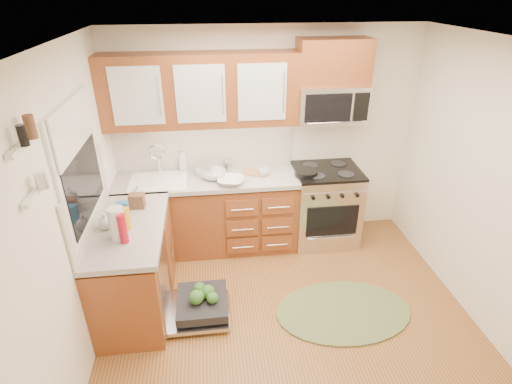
{
  "coord_description": "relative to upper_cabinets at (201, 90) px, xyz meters",
  "views": [
    {
      "loc": [
        -0.67,
        -2.64,
        2.87
      ],
      "look_at": [
        -0.23,
        0.85,
        1.02
      ],
      "focal_mm": 28.0,
      "sensor_mm": 36.0,
      "label": 1
    }
  ],
  "objects": [
    {
      "name": "red_bottle",
      "position": [
        -0.69,
        -1.31,
        -0.82
      ],
      "size": [
        0.08,
        0.08,
        0.27
      ],
      "primitive_type": "cylinder",
      "rotation": [
        0.0,
        0.0,
        0.16
      ],
      "color": "#B20E20",
      "rests_on": "countertop_left"
    },
    {
      "name": "backsplash_back",
      "position": [
        0.0,
        0.16,
        -0.67
      ],
      "size": [
        2.05,
        0.02,
        0.57
      ],
      "primitive_type": "cube",
      "color": "beige",
      "rests_on": "ground"
    },
    {
      "name": "sink",
      "position": [
        -0.52,
        -0.16,
        -1.07
      ],
      "size": [
        0.62,
        0.5,
        0.26
      ],
      "primitive_type": null,
      "color": "white",
      "rests_on": "ground"
    },
    {
      "name": "base_cabinet_left",
      "position": [
        -0.72,
        -1.05,
        -1.45
      ],
      "size": [
        0.6,
        1.25,
        0.85
      ],
      "primitive_type": "cube",
      "color": "brown",
      "rests_on": "ground"
    },
    {
      "name": "rug",
      "position": [
        1.27,
        -1.42,
        -1.86
      ],
      "size": [
        1.4,
        0.99,
        0.02
      ],
      "primitive_type": null,
      "rotation": [
        0.0,
        0.0,
        -0.09
      ],
      "color": "olive",
      "rests_on": "ground"
    },
    {
      "name": "ceiling",
      "position": [
        0.73,
        -1.57,
        0.62
      ],
      "size": [
        3.5,
        3.5,
        0.0
      ],
      "primitive_type": "plane",
      "rotation": [
        3.14,
        0.0,
        0.0
      ],
      "color": "white",
      "rests_on": "ground"
    },
    {
      "name": "soap_bottle_a",
      "position": [
        -0.26,
        0.1,
        -0.82
      ],
      "size": [
        0.1,
        0.1,
        0.27
      ],
      "primitive_type": "imported",
      "rotation": [
        0.0,
        0.0,
        0.01
      ],
      "color": "#999999",
      "rests_on": "countertop_back"
    },
    {
      "name": "blue_carton",
      "position": [
        -0.77,
        -0.94,
        -0.86
      ],
      "size": [
        0.12,
        0.08,
        0.18
      ],
      "primitive_type": "cube",
      "rotation": [
        0.0,
        0.0,
        0.13
      ],
      "color": "teal",
      "rests_on": "countertop_left"
    },
    {
      "name": "microwave",
      "position": [
        1.41,
        -0.02,
        -0.18
      ],
      "size": [
        0.76,
        0.38,
        0.4
      ],
      "primitive_type": null,
      "color": "silver",
      "rests_on": "ground"
    },
    {
      "name": "countertop_left",
      "position": [
        -0.71,
        -1.05,
        -0.97
      ],
      "size": [
        0.64,
        1.27,
        0.05
      ],
      "primitive_type": "cube",
      "color": "#A29C94",
      "rests_on": "base_cabinet_left"
    },
    {
      "name": "cutting_board",
      "position": [
        0.55,
        -0.08,
        -0.94
      ],
      "size": [
        0.32,
        0.27,
        0.02
      ],
      "primitive_type": "cube",
      "rotation": [
        0.0,
        0.0,
        -0.42
      ],
      "color": "#A57E4B",
      "rests_on": "countertop_back"
    },
    {
      "name": "paper_towel_roll",
      "position": [
        -0.75,
        -1.25,
        -0.8
      ],
      "size": [
        0.15,
        0.15,
        0.29
      ],
      "primitive_type": "cylinder",
      "rotation": [
        0.0,
        0.0,
        -0.15
      ],
      "color": "white",
      "rests_on": "countertop_left"
    },
    {
      "name": "backsplash_left",
      "position": [
        -1.01,
        -1.05,
        -0.67
      ],
      "size": [
        0.02,
        1.25,
        0.57
      ],
      "primitive_type": "cube",
      "color": "beige",
      "rests_on": "ground"
    },
    {
      "name": "wooden_box",
      "position": [
        -0.67,
        -0.72,
        -0.88
      ],
      "size": [
        0.15,
        0.11,
        0.14
      ],
      "primitive_type": "cube",
      "rotation": [
        0.0,
        0.0,
        -0.06
      ],
      "color": "brown",
      "rests_on": "countertop_left"
    },
    {
      "name": "floor",
      "position": [
        0.73,
        -1.57,
        -1.88
      ],
      "size": [
        3.5,
        3.5,
        0.0
      ],
      "primitive_type": "plane",
      "color": "brown",
      "rests_on": "ground"
    },
    {
      "name": "canister",
      "position": [
        0.25,
        0.02,
        -0.87
      ],
      "size": [
        0.12,
        0.12,
        0.15
      ],
      "primitive_type": "cylinder",
      "rotation": [
        0.0,
        0.0,
        -0.33
      ],
      "color": "silver",
      "rests_on": "countertop_back"
    },
    {
      "name": "skillet",
      "position": [
        1.12,
        -0.24,
        -0.9
      ],
      "size": [
        0.34,
        0.34,
        0.05
      ],
      "primitive_type": "cylinder",
      "rotation": [
        0.0,
        0.0,
        0.36
      ],
      "color": "black",
      "rests_on": "range"
    },
    {
      "name": "wall_back",
      "position": [
        0.73,
        0.18,
        -0.62
      ],
      "size": [
        3.5,
        0.04,
        2.5
      ],
      "primitive_type": "cube",
      "color": "white",
      "rests_on": "ground"
    },
    {
      "name": "shelf_lower",
      "position": [
        -0.99,
        -1.92,
        -0.12
      ],
      "size": [
        0.04,
        0.4,
        0.03
      ],
      "primitive_type": "cube",
      "color": "white",
      "rests_on": "ground"
    },
    {
      "name": "range",
      "position": [
        1.41,
        -0.15,
        -1.4
      ],
      "size": [
        0.76,
        0.64,
        0.95
      ],
      "primitive_type": null,
      "color": "silver",
      "rests_on": "ground"
    },
    {
      "name": "bowl_b",
      "position": [
        0.09,
        -0.15,
        -0.91
      ],
      "size": [
        0.32,
        0.32,
        0.09
      ],
      "primitive_type": "imported",
      "rotation": [
        0.0,
        0.0,
        -0.13
      ],
      "color": "#999999",
      "rests_on": "countertop_back"
    },
    {
      "name": "cabinet_over_mw",
      "position": [
        1.41,
        0.0,
        0.26
      ],
      "size": [
        0.76,
        0.35,
        0.47
      ],
      "primitive_type": "cube",
      "color": "brown",
      "rests_on": "ground"
    },
    {
      "name": "soap_bottle_b",
      "position": [
        -0.67,
        -0.6,
        -0.85
      ],
      "size": [
        0.11,
        0.11,
        0.2
      ],
      "primitive_type": "imported",
      "rotation": [
        0.0,
        0.0,
        0.32
      ],
      "color": "#999999",
      "rests_on": "countertop_left"
    },
    {
      "name": "countertop_back",
      "position": [
        0.0,
        -0.14,
        -0.97
      ],
      "size": [
        2.07,
        0.64,
        0.05
      ],
      "primitive_type": "cube",
      "color": "#A29C94",
      "rests_on": "base_cabinet_back"
    },
    {
      "name": "cup",
      "position": [
        0.66,
        -0.15,
        -0.9
      ],
      "size": [
        0.16,
        0.16,
        0.1
      ],
      "primitive_type": "imported",
      "rotation": [
        0.0,
        0.0,
        0.37
      ],
      "color": "#999999",
      "rests_on": "countertop_back"
    },
    {
      "name": "wall_left",
      "position": [
        -1.02,
        -1.57,
        -0.62
      ],
      "size": [
        0.04,
        3.5,
        2.5
      ],
      "primitive_type": "cube",
      "color": "white",
      "rests_on": "ground"
    },
    {
      "name": "mustard_bottle",
      "position": [
        -0.7,
        -1.11,
        -0.84
      ],
      "size": [
        0.09,
        0.09,
        0.21
      ],
      "primitive_type": "cylinder",
      "rotation": [
        0.0,
        0.0,
        -0.38
      ],
      "color": "gold",
      "rests_on": "countertop_left"
    },
    {
      "name": "bowl_a",
      "position": [
        0.27,
        -0.32,
        -0.92
      ],
      "size": [
        0.35,
        0.35,
        0.07
      ],
      "primitive_type": "imported",
      "rotation": [
        0.0,
        0.0,
        -0.28
      ],
      "color": "#999999",
      "rests_on": "countertop_back"
    },
    {
      "name": "dishwasher",
      "position": [
        -0.13,
        -1.27,
        -1.77
      ],
      "size": [
        0.7,
        0.6,
        0.2
      ],
      "primitive_type": null,
      "color": "silver",
      "rests_on": "ground"
    },
    {
      "name": "soap_bottle_c",
      "position": [
        -0.9,
        -1.07,
        -0.87
      ],
      "size": [
        0.13,
        0.13,
        0.16
      ],
      "primitive_type": "imported",
      "rotation": [
        0.0,
        0.0,
        -0.03
      ],
      "color": "#999999",
      "rests_on": "countertop_left"
    },
    {
      "name": "stock_pot",
      "position": [
        -0.01,
        -0.05,
        -0.89
      ],
      "size": [
        0.23,
        0.23,
        0.12
      ],
      "primitive_type": "cylinder",
      "rotation": [
        0.0,
        0.0,
        -0.13
      ],
      "color": "silver",
      "rests_on": "countertop_back"
    },
    {
      "name": "window_blind",
      "position": [
        -0.98,
        -1.07,
        0.0
      ],
      "size": [
        0.02,
        0.96,
        0.4
      ],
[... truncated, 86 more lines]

